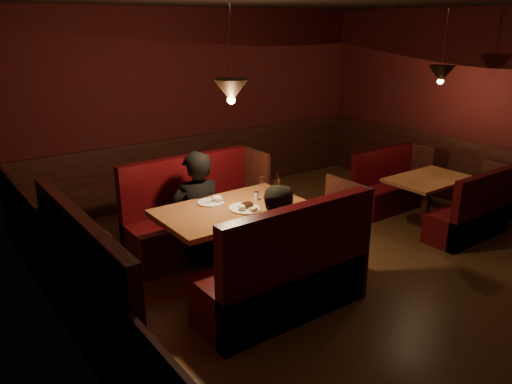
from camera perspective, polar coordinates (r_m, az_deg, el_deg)
room at (r=5.20m, az=10.65°, el=0.24°), size 6.02×7.02×2.92m
main_table at (r=5.32m, az=-2.48°, el=-3.68°), size 1.57×0.95×1.10m
main_bench_far at (r=6.13m, az=-6.93°, el=-3.42°), size 1.72×0.62×1.17m
main_bench_near at (r=4.80m, az=3.74°, el=-9.92°), size 1.72×0.62×1.17m
second_table at (r=7.31m, az=19.03°, el=0.28°), size 1.16×0.74×0.65m
second_bench_far at (r=7.78m, az=14.87°, el=0.28°), size 1.28×0.48×0.92m
second_bench_near at (r=7.05m, az=23.54°, el=-2.62°), size 1.28×0.48×0.92m
diner_a at (r=5.63m, az=-6.85°, el=-0.28°), size 0.69×0.51×1.70m
diner_b at (r=4.87m, az=3.03°, el=-4.19°), size 0.93×0.85×1.56m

